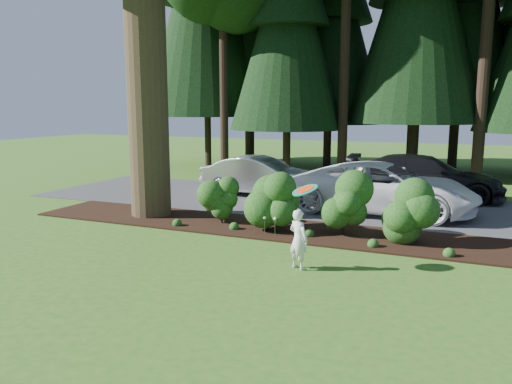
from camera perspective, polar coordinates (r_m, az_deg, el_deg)
ground at (r=11.21m, az=-2.24°, el=-8.17°), size 80.00×80.00×0.00m
mulch_bed at (r=14.10m, az=3.42°, el=-4.32°), size 16.00×2.50×0.05m
driveway at (r=18.07m, az=7.96°, el=-1.29°), size 22.00×6.00×0.03m
shrub_row at (r=13.59m, az=6.35°, el=-1.50°), size 6.53×1.60×1.61m
lily_cluster at (r=13.32m, az=0.99°, el=-3.05°), size 0.69×0.09×0.57m
car_silver_wagon at (r=19.33m, az=0.51°, el=1.83°), size 4.56×1.60×1.50m
car_white_suv at (r=16.65m, az=14.35°, el=0.48°), size 6.05×3.03×1.64m
car_dark_suv at (r=19.66m, az=18.66°, el=1.64°), size 5.83×2.83×1.63m
child at (r=10.72m, az=4.88°, el=-5.40°), size 0.56×0.48×1.31m
frisbee at (r=10.57m, az=5.62°, el=0.25°), size 0.58×0.55×0.30m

